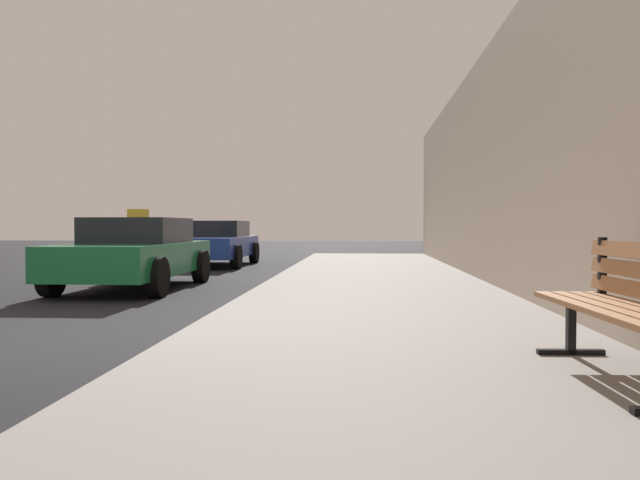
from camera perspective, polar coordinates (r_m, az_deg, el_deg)
sidewalk at (r=5.68m, az=7.09°, el=-9.34°), size 4.00×32.00×0.15m
bench at (r=4.34m, az=27.09°, el=-4.93°), size 0.57×1.74×0.89m
car_green at (r=11.39m, az=-16.91°, el=-1.15°), size 1.94×4.04×1.43m
car_blue at (r=17.49m, az=-9.69°, el=-0.27°), size 1.93×4.13×1.27m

